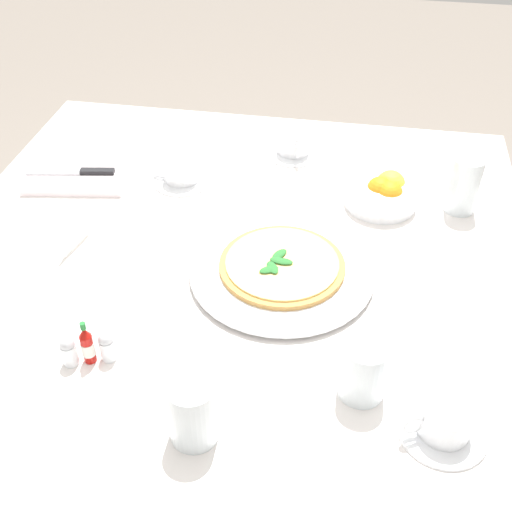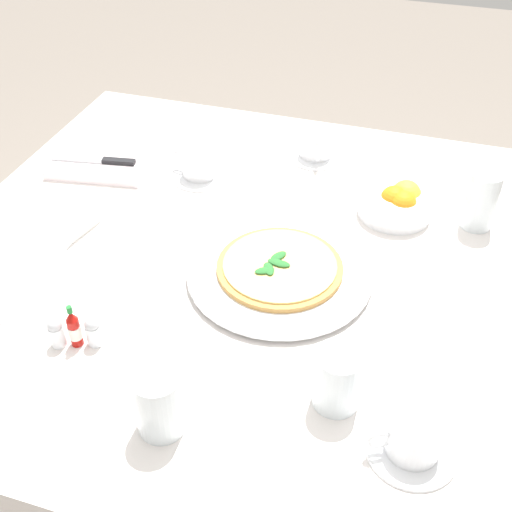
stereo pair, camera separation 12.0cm
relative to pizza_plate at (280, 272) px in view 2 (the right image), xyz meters
The scene contains 17 objects.
ground_plane 0.75m from the pizza_plate, 23.04° to the right, with size 8.00×8.00×0.00m, color slate.
dining_table 0.18m from the pizza_plate, 23.04° to the right, with size 1.15×1.15×0.73m.
pizza_plate is the anchor object (origin of this frame).
pizza 0.01m from the pizza_plate, 41.68° to the left, with size 0.23×0.23×0.02m.
coffee_cup_back_corner 0.44m from the pizza_plate, 85.48° to the right, with size 0.13×0.13×0.07m.
coffee_cup_near_right 0.39m from the pizza_plate, 46.41° to the right, with size 0.13×0.13×0.06m.
coffee_cup_far_left 0.41m from the pizza_plate, 132.18° to the left, with size 0.13×0.13×0.06m.
water_glass_center_back 0.30m from the pizza_plate, 122.17° to the left, with size 0.07×0.07×0.10m.
water_glass_left_edge 0.38m from the pizza_plate, 78.64° to the left, with size 0.07×0.07×0.11m.
water_glass_far_right 0.44m from the pizza_plate, 140.86° to the right, with size 0.06×0.06×0.12m.
napkin_folded 0.55m from the pizza_plate, 25.93° to the right, with size 0.24×0.16×0.02m.
dinner_knife 0.55m from the pizza_plate, 25.76° to the right, with size 0.20×0.05×0.01m.
citrus_bowl 0.32m from the pizza_plate, 123.73° to the right, with size 0.15×0.15×0.07m.
hot_sauce_bottle 0.38m from the pizza_plate, 43.59° to the left, with size 0.02×0.02×0.08m.
salt_shaker 0.40m from the pizza_plate, 41.88° to the left, with size 0.03×0.03×0.06m.
pepper_shaker 0.35m from the pizza_plate, 45.58° to the left, with size 0.03×0.03×0.06m.
menu_card 0.41m from the pizza_plate, ahead, with size 0.02×0.09×0.06m.
Camera 2 is at (-0.33, 0.91, 1.51)m, focal length 45.19 mm.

